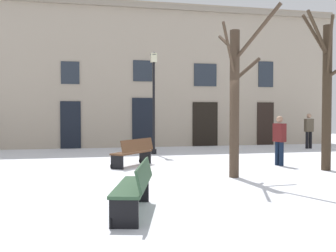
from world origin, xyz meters
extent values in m
plane|color=white|center=(0.00, 0.00, 0.00)|extent=(33.55, 33.55, 0.00)
cube|color=tan|center=(0.00, 8.36, 3.53)|extent=(20.97, 0.40, 7.07)
cube|color=gray|center=(0.00, 8.11, 6.82)|extent=(20.97, 0.30, 0.24)
cube|color=black|center=(-3.25, 8.14, 1.11)|extent=(0.93, 0.08, 2.21)
cube|color=#262D38|center=(-3.25, 8.14, 3.53)|extent=(0.84, 0.06, 1.04)
cube|color=black|center=(0.15, 8.14, 1.20)|extent=(1.04, 0.08, 2.39)
cube|color=#262D38|center=(0.15, 8.14, 3.70)|extent=(0.93, 0.06, 1.01)
cube|color=black|center=(3.31, 8.14, 1.10)|extent=(1.30, 0.08, 2.20)
cube|color=#262D38|center=(3.31, 8.14, 3.56)|extent=(1.17, 0.06, 1.12)
cube|color=black|center=(6.59, 8.14, 1.11)|extent=(0.91, 0.08, 2.21)
cube|color=#262D38|center=(6.59, 8.14, 3.67)|extent=(0.82, 0.06, 1.32)
cylinder|color=#382B1E|center=(4.27, -0.41, 2.10)|extent=(0.26, 0.26, 4.20)
cylinder|color=#382B1E|center=(4.01, -0.88, 3.47)|extent=(0.62, 1.03, 1.57)
cylinder|color=#382B1E|center=(4.49, -0.10, 2.80)|extent=(0.56, 0.73, 0.96)
cylinder|color=#382B1E|center=(3.67, -0.86, 3.83)|extent=(1.30, 1.01, 1.03)
cylinder|color=#382B1E|center=(3.76, -0.60, 3.82)|extent=(1.11, 0.48, 1.10)
cylinder|color=#423326|center=(1.18, -1.01, 1.90)|extent=(0.25, 0.25, 3.79)
cylinder|color=#423326|center=(0.89, -1.37, 3.21)|extent=(0.67, 0.81, 1.24)
cylinder|color=#423326|center=(1.62, -0.80, 2.83)|extent=(0.96, 0.52, 0.71)
cylinder|color=#423326|center=(1.52, -1.57, 3.61)|extent=(0.79, 1.22, 1.26)
cylinder|color=#423326|center=(1.19, -0.43, 3.55)|extent=(0.08, 1.18, 0.67)
cylinder|color=#423326|center=(1.29, -0.66, 2.63)|extent=(0.33, 0.79, 0.81)
cylinder|color=black|center=(0.13, 4.97, 1.85)|extent=(0.10, 0.10, 3.71)
cylinder|color=black|center=(0.13, 4.97, 0.10)|extent=(0.22, 0.22, 0.20)
cube|color=beige|center=(0.13, 4.97, 3.89)|extent=(0.24, 0.24, 0.36)
cone|color=black|center=(0.13, 4.97, 4.07)|extent=(0.30, 0.30, 0.14)
cube|color=#51331E|center=(-1.16, 1.65, 0.43)|extent=(1.45, 1.55, 0.05)
cube|color=#51331E|center=(-1.00, 1.50, 0.67)|extent=(1.19, 1.32, 0.39)
cube|color=black|center=(-0.65, 2.22, 0.22)|extent=(0.36, 0.33, 0.43)
torus|color=black|center=(-0.79, 2.34, 0.08)|extent=(0.14, 0.15, 0.17)
cube|color=black|center=(-1.67, 1.07, 0.22)|extent=(0.36, 0.33, 0.43)
torus|color=black|center=(-1.81, 1.20, 0.08)|extent=(0.14, 0.15, 0.17)
cube|color=#2D4C33|center=(-1.84, -4.01, 0.45)|extent=(0.90, 1.85, 0.05)
cube|color=#2D4C33|center=(-1.63, -4.06, 0.67)|extent=(0.56, 1.76, 0.36)
cube|color=black|center=(-1.63, -3.20, 0.23)|extent=(0.43, 0.16, 0.45)
torus|color=black|center=(-1.81, -3.16, 0.08)|extent=(0.07, 0.17, 0.17)
cube|color=black|center=(-2.04, -4.82, 0.23)|extent=(0.43, 0.16, 0.45)
torus|color=black|center=(-2.22, -4.77, 0.08)|extent=(0.07, 0.17, 0.17)
cylinder|color=black|center=(3.46, 0.71, 0.38)|extent=(0.14, 0.14, 0.75)
cylinder|color=black|center=(3.41, 0.88, 0.38)|extent=(0.14, 0.14, 0.75)
cube|color=#591919|center=(3.44, 0.79, 1.05)|extent=(0.33, 0.43, 0.58)
sphere|color=#9E755B|center=(3.44, 0.79, 1.47)|extent=(0.21, 0.21, 0.21)
cylinder|color=black|center=(7.54, 5.78, 0.39)|extent=(0.14, 0.14, 0.79)
cylinder|color=black|center=(7.72, 5.79, 0.39)|extent=(0.14, 0.14, 0.79)
cube|color=#4C4233|center=(7.63, 5.78, 1.09)|extent=(0.39, 0.23, 0.61)
sphere|color=#9E755B|center=(7.63, 5.78, 1.53)|extent=(0.22, 0.22, 0.22)
camera|label=1|loc=(-2.58, -10.32, 1.68)|focal=41.04mm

